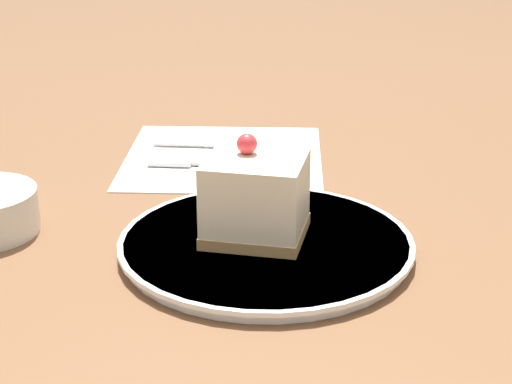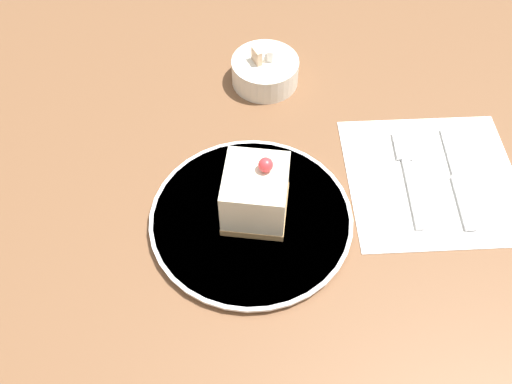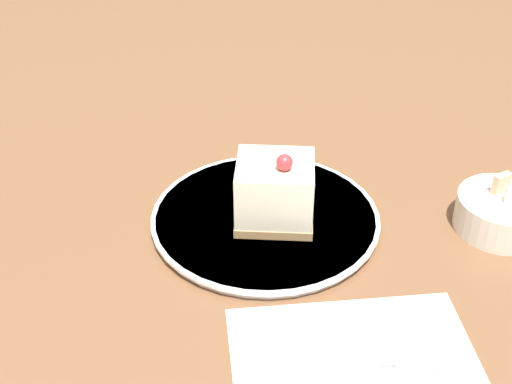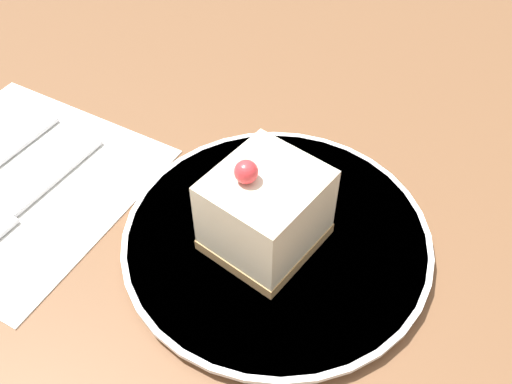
# 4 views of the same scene
# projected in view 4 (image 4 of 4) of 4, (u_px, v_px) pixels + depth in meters

# --- Properties ---
(ground_plane) EXTENTS (4.00, 4.00, 0.00)m
(ground_plane) POSITION_uv_depth(u_px,v_px,m) (269.00, 242.00, 0.46)
(ground_plane) COLOR brown
(plate) EXTENTS (0.24, 0.24, 0.01)m
(plate) POSITION_uv_depth(u_px,v_px,m) (278.00, 236.00, 0.46)
(plate) COLOR white
(plate) RESTS_ON ground_plane
(cake_slice) EXTENTS (0.09, 0.10, 0.09)m
(cake_slice) POSITION_uv_depth(u_px,v_px,m) (269.00, 212.00, 0.42)
(cake_slice) COLOR #AD8451
(cake_slice) RESTS_ON plate
(napkin) EXTENTS (0.24, 0.23, 0.00)m
(napkin) POSITION_uv_depth(u_px,v_px,m) (13.00, 182.00, 0.50)
(napkin) COLOR white
(napkin) RESTS_ON ground_plane
(fork) EXTENTS (0.04, 0.16, 0.00)m
(fork) POSITION_uv_depth(u_px,v_px,m) (25.00, 202.00, 0.48)
(fork) COLOR silver
(fork) RESTS_ON napkin
(knife) EXTENTS (0.04, 0.16, 0.00)m
(knife) POSITION_uv_depth(u_px,v_px,m) (1.00, 157.00, 0.52)
(knife) COLOR silver
(knife) RESTS_ON napkin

